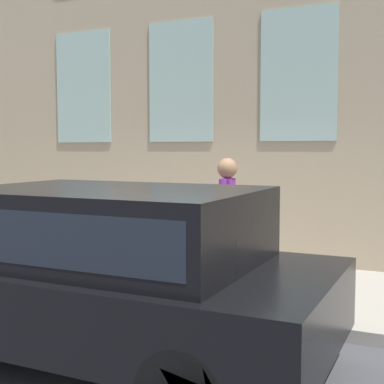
# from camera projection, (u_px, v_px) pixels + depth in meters

# --- Properties ---
(ground_plane) EXTENTS (80.00, 80.00, 0.00)m
(ground_plane) POSITION_uv_depth(u_px,v_px,m) (152.00, 314.00, 6.40)
(ground_plane) COLOR #47474C
(sidewalk) EXTENTS (2.84, 60.00, 0.14)m
(sidewalk) POSITION_uv_depth(u_px,v_px,m) (201.00, 281.00, 7.68)
(sidewalk) COLOR #A8A093
(sidewalk) RESTS_ON ground_plane
(fire_hydrant) EXTENTS (0.37, 0.48, 0.81)m
(fire_hydrant) POSITION_uv_depth(u_px,v_px,m) (156.00, 256.00, 7.04)
(fire_hydrant) COLOR red
(fire_hydrant) RESTS_ON sidewalk
(person) EXTENTS (0.41, 0.27, 1.71)m
(person) POSITION_uv_depth(u_px,v_px,m) (227.00, 209.00, 7.19)
(person) COLOR #998466
(person) RESTS_ON sidewalk
(parked_truck_black_near) EXTENTS (2.08, 4.22, 1.62)m
(parked_truck_black_near) POSITION_uv_depth(u_px,v_px,m) (106.00, 263.00, 4.89)
(parked_truck_black_near) COLOR black
(parked_truck_black_near) RESTS_ON ground_plane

